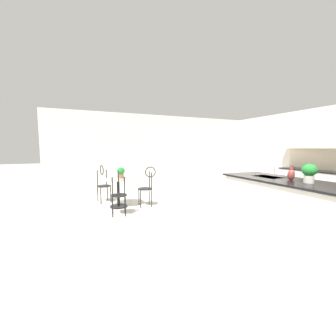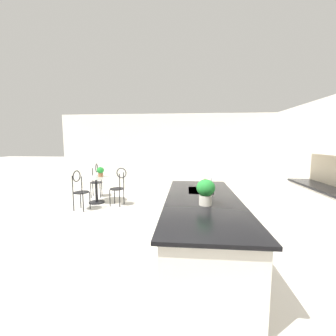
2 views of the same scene
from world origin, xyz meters
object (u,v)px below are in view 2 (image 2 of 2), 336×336
chair_near_window (96,179)px  vase_on_counter (205,191)px  bistro_table (96,187)px  potted_plant_on_table (100,171)px  chair_by_island (119,185)px  potted_plant_counter_near (206,190)px  chair_toward_desk (80,188)px

chair_near_window → vase_on_counter: bearing=42.7°
bistro_table → potted_plant_on_table: potted_plant_on_table is taller
vase_on_counter → chair_by_island: bearing=-139.6°
potted_plant_counter_near → vase_on_counter: 0.36m
bistro_table → chair_by_island: size_ratio=0.77×
chair_toward_desk → potted_plant_on_table: bearing=165.2°
chair_toward_desk → chair_by_island: bearing=122.0°
chair_near_window → chair_toward_desk: same height
bistro_table → chair_near_window: (-0.71, -0.30, 0.13)m
bistro_table → vase_on_counter: (2.68, 2.83, 0.58)m
potted_plant_counter_near → vase_on_counter: size_ratio=1.19×
chair_by_island → potted_plant_counter_near: bearing=36.5°
potted_plant_on_table → potted_plant_counter_near: (3.13, 2.71, 0.22)m
chair_near_window → chair_by_island: bearing=48.3°
chair_toward_desk → chair_near_window: bearing=-172.9°
chair_by_island → potted_plant_counter_near: (2.83, 2.09, 0.54)m
chair_toward_desk → potted_plant_counter_near: 3.77m
potted_plant_on_table → vase_on_counter: vase_on_counter is taller
chair_near_window → potted_plant_on_table: bearing=33.0°
chair_toward_desk → potted_plant_on_table: size_ratio=3.72×
potted_plant_on_table → chair_toward_desk: bearing=-14.8°
bistro_table → potted_plant_counter_near: 4.18m
chair_near_window → vase_on_counter: size_ratio=3.62×
potted_plant_counter_near → chair_by_island: bearing=-143.5°
chair_toward_desk → potted_plant_counter_near: potted_plant_counter_near is taller
chair_by_island → chair_toward_desk: 0.98m
chair_by_island → potted_plant_counter_near: size_ratio=3.05×
potted_plant_counter_near → chair_toward_desk: bearing=-128.3°
chair_toward_desk → potted_plant_on_table: (-0.82, 0.22, 0.33)m
chair_by_island → chair_toward_desk: same height
bistro_table → potted_plant_counter_near: bearing=42.9°
bistro_table → potted_plant_counter_near: potted_plant_counter_near is taller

